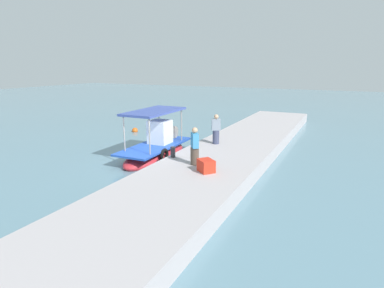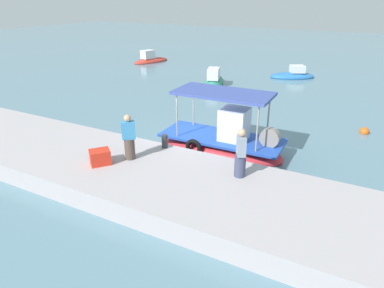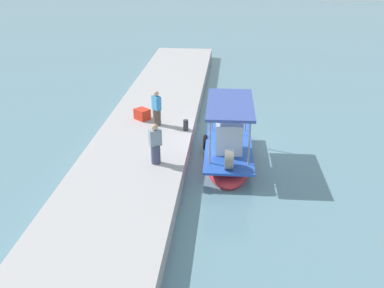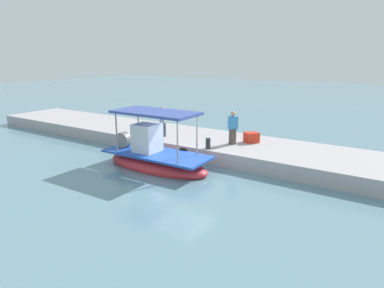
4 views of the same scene
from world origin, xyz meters
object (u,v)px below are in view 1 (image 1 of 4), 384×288
object	(u,v)px
main_fishing_boat	(156,149)
marker_buoy	(135,131)
fisherman_near_bollard	(216,131)
cargo_crate	(206,166)
fisherman_by_crate	(195,148)
mooring_bollard	(173,152)

from	to	relation	value
main_fishing_boat	marker_buoy	size ratio (longest dim) A/B	12.02
fisherman_near_bollard	marker_buoy	bearing A→B (deg)	67.24
fisherman_near_bollard	marker_buoy	distance (m)	9.20
fisherman_near_bollard	cargo_crate	world-z (taller)	fisherman_near_bollard
fisherman_by_crate	cargo_crate	world-z (taller)	fisherman_by_crate
cargo_crate	mooring_bollard	bearing A→B (deg)	61.45
fisherman_near_bollard	mooring_bollard	bearing A→B (deg)	166.47
fisherman_near_bollard	cargo_crate	bearing A→B (deg)	-162.57
fisherman_by_crate	cargo_crate	distance (m)	1.23
mooring_bollard	cargo_crate	xyz separation A→B (m)	(-1.29, -2.36, -0.00)
main_fishing_boat	fisherman_by_crate	xyz separation A→B (m)	(-2.29, -3.56, 1.01)
cargo_crate	marker_buoy	distance (m)	12.97
fisherman_near_bollard	marker_buoy	xyz separation A→B (m)	(3.52, 8.39, -1.41)
mooring_bollard	cargo_crate	bearing A→B (deg)	-118.55
fisherman_near_bollard	cargo_crate	xyz separation A→B (m)	(-4.82, -1.51, -0.51)
mooring_bollard	cargo_crate	size ratio (longest dim) A/B	0.75
cargo_crate	main_fishing_boat	bearing A→B (deg)	56.15
fisherman_by_crate	mooring_bollard	distance (m)	1.69
main_fishing_boat	cargo_crate	xyz separation A→B (m)	(-2.97, -4.43, 0.49)
mooring_bollard	marker_buoy	distance (m)	10.36
mooring_bollard	marker_buoy	xyz separation A→B (m)	(7.05, 7.54, -0.90)
fisherman_near_bollard	fisherman_by_crate	distance (m)	4.18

